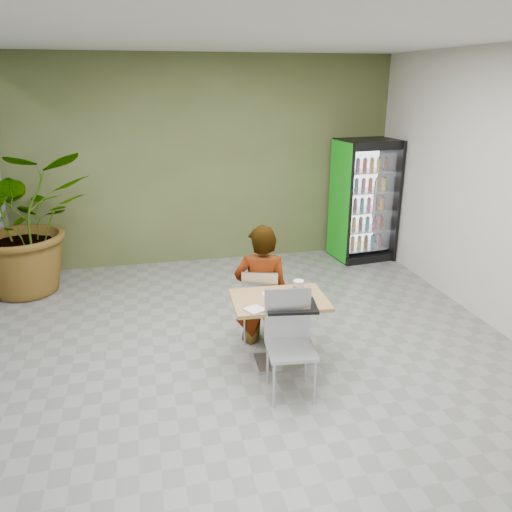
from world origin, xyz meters
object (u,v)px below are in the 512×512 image
object	(u,v)px
chair_near	(289,334)
chair_far	(260,300)
seated_woman	(262,297)
potted_plant	(24,223)
dining_table	(279,318)
beverage_fridge	(364,200)
cafeteria_tray	(291,306)
soda_cup	(298,290)

from	to	relation	value
chair_near	chair_far	bearing A→B (deg)	99.30
seated_woman	potted_plant	xyz separation A→B (m)	(-2.80, 2.14, 0.45)
chair_near	seated_woman	distance (m)	0.96
dining_table	chair_far	bearing A→B (deg)	99.02
chair_far	beverage_fridge	xyz separation A→B (m)	(2.31, 2.44, 0.46)
cafeteria_tray	chair_near	bearing A→B (deg)	-110.96
chair_far	seated_woman	distance (m)	0.05
chair_near	cafeteria_tray	world-z (taller)	chair_near
chair_far	potted_plant	size ratio (longest dim) A/B	0.45
chair_far	seated_woman	bearing A→B (deg)	-107.70
beverage_fridge	chair_far	bearing A→B (deg)	-139.67
beverage_fridge	dining_table	bearing A→B (deg)	-133.51
potted_plant	beverage_fridge	bearing A→B (deg)	2.93
chair_near	cafeteria_tray	xyz separation A→B (m)	(0.08, 0.20, 0.19)
dining_table	seated_woman	distance (m)	0.53
chair_far	beverage_fridge	world-z (taller)	beverage_fridge
dining_table	potted_plant	distance (m)	3.94
dining_table	chair_near	bearing A→B (deg)	-92.56
dining_table	beverage_fridge	world-z (taller)	beverage_fridge
chair_near	soda_cup	bearing A→B (deg)	68.30
chair_far	cafeteria_tray	distance (m)	0.78
dining_table	chair_far	size ratio (longest dim) A/B	1.10
soda_cup	cafeteria_tray	size ratio (longest dim) A/B	0.38
dining_table	cafeteria_tray	world-z (taller)	cafeteria_tray
dining_table	cafeteria_tray	bearing A→B (deg)	-76.43
cafeteria_tray	potted_plant	distance (m)	4.12
chair_far	potted_plant	xyz separation A→B (m)	(-2.78, 2.18, 0.47)
dining_table	chair_far	world-z (taller)	chair_far
chair_near	beverage_fridge	size ratio (longest dim) A/B	0.51
cafeteria_tray	beverage_fridge	xyz separation A→B (m)	(2.18, 3.17, 0.21)
dining_table	seated_woman	size ratio (longest dim) A/B	0.58
cafeteria_tray	beverage_fridge	size ratio (longest dim) A/B	0.25
chair_near	seated_woman	xyz separation A→B (m)	(-0.03, 0.96, -0.04)
dining_table	cafeteria_tray	xyz separation A→B (m)	(0.06, -0.23, 0.23)
dining_table	chair_near	distance (m)	0.43
seated_woman	cafeteria_tray	size ratio (longest dim) A/B	3.46
chair_far	beverage_fridge	bearing A→B (deg)	-116.93
seated_woman	beverage_fridge	bearing A→B (deg)	-117.06
soda_cup	beverage_fridge	distance (m)	3.60
beverage_fridge	soda_cup	bearing A→B (deg)	-130.86
chair_near	potted_plant	world-z (taller)	potted_plant
chair_far	cafeteria_tray	size ratio (longest dim) A/B	1.83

